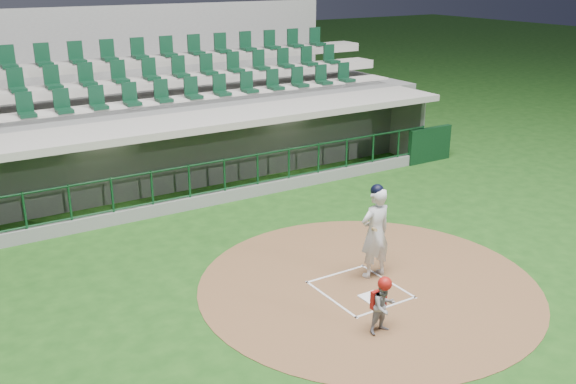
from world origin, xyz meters
The scene contains 8 objects.
ground centered at (0.00, 0.00, 0.00)m, with size 120.00×120.00×0.00m, color #184213.
dirt_circle centered at (0.30, -0.20, 0.01)m, with size 7.20×7.20×0.01m, color brown.
home_plate centered at (0.00, -0.70, 0.02)m, with size 0.43×0.43×0.02m, color white.
batter_box_chalk centered at (0.00, -0.30, 0.02)m, with size 1.55×1.80×0.01m.
dugout_structure centered at (-0.02, 7.83, 0.96)m, with size 16.40×3.70×3.00m.
seating_deck centered at (0.00, 10.91, 1.42)m, with size 17.00×6.72×5.15m.
batter centered at (0.65, 0.07, 1.05)m, with size 0.91×0.89×2.10m.
catcher centered at (-0.64, -1.79, 0.57)m, with size 0.51×0.40×1.11m.
Camera 1 is at (-7.55, -9.63, 6.36)m, focal length 40.00 mm.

